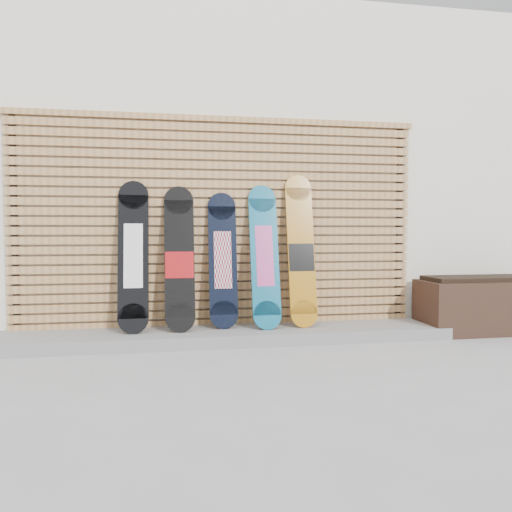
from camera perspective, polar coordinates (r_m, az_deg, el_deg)
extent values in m
plane|color=#979799|center=(4.45, -0.87, -11.54)|extent=(80.00, 80.00, 0.00)
cube|color=white|center=(7.87, -1.31, 7.99)|extent=(12.00, 5.00, 3.60)
cube|color=gray|center=(5.07, -3.79, -9.03)|extent=(4.60, 0.70, 0.12)
cube|color=#AD7B48|center=(5.34, -4.13, -7.57)|extent=(4.20, 0.05, 0.08)
cube|color=#AD7B48|center=(5.32, -4.14, -6.55)|extent=(4.20, 0.05, 0.08)
cube|color=#AD7B48|center=(5.31, -4.14, -5.51)|extent=(4.20, 0.05, 0.07)
cube|color=#AD7B48|center=(5.29, -4.15, -4.47)|extent=(4.20, 0.05, 0.07)
cube|color=#AD7B48|center=(5.28, -4.15, -3.43)|extent=(4.20, 0.05, 0.07)
cube|color=#AD7B48|center=(5.27, -4.15, -2.38)|extent=(4.20, 0.05, 0.07)
cube|color=#AD7B48|center=(5.26, -4.16, -1.33)|extent=(4.20, 0.05, 0.07)
cube|color=#AD7B48|center=(5.26, -4.16, -0.28)|extent=(4.20, 0.05, 0.07)
cube|color=#AD7B48|center=(5.25, -4.17, 0.78)|extent=(4.20, 0.05, 0.07)
cube|color=#AD7B48|center=(5.25, -4.17, 1.84)|extent=(4.20, 0.05, 0.08)
cube|color=#AD7B48|center=(5.25, -4.17, 2.90)|extent=(4.20, 0.05, 0.08)
cube|color=#AD7B48|center=(5.25, -4.18, 3.96)|extent=(4.20, 0.05, 0.08)
cube|color=#AD7B48|center=(5.25, -4.18, 5.02)|extent=(4.20, 0.05, 0.08)
cube|color=#AD7B48|center=(5.25, -4.19, 6.07)|extent=(4.20, 0.05, 0.08)
cube|color=#AD7B48|center=(5.26, -4.19, 7.13)|extent=(4.20, 0.05, 0.08)
cube|color=#AD7B48|center=(5.27, -4.19, 8.18)|extent=(4.20, 0.05, 0.08)
cube|color=#AD7B48|center=(5.28, -4.20, 9.23)|extent=(4.20, 0.05, 0.08)
cube|color=#AD7B48|center=(5.29, -4.20, 10.27)|extent=(4.20, 0.05, 0.08)
cube|color=#AD7B48|center=(5.30, -4.21, 11.31)|extent=(4.20, 0.05, 0.08)
cube|color=#AD7B48|center=(5.32, -4.21, 12.35)|extent=(4.20, 0.05, 0.08)
cube|color=#AD7B48|center=(5.33, -4.21, 13.38)|extent=(4.20, 0.05, 0.08)
cube|color=#AD7B48|center=(5.35, -4.22, 14.40)|extent=(4.20, 0.05, 0.08)
cube|color=black|center=(5.45, -25.85, 2.71)|extent=(0.06, 0.04, 2.23)
cube|color=black|center=(5.83, 15.98, 2.89)|extent=(0.06, 0.04, 2.23)
cube|color=#AD7B48|center=(5.37, -4.22, 15.33)|extent=(4.26, 0.07, 0.06)
cube|color=black|center=(5.98, 24.47, -5.27)|extent=(1.36, 0.57, 0.57)
cube|color=black|center=(5.94, 24.54, -2.34)|extent=(1.25, 0.45, 0.05)
cube|color=black|center=(5.03, -13.85, 0.04)|extent=(0.30, 0.30, 1.20)
cylinder|color=black|center=(4.96, -13.87, -6.98)|extent=(0.30, 0.09, 0.29)
cylinder|color=black|center=(5.17, -13.83, 6.76)|extent=(0.30, 0.09, 0.29)
cube|color=white|center=(5.03, -13.85, 0.04)|extent=(0.18, 0.17, 0.63)
cube|color=black|center=(5.02, -8.75, -0.20)|extent=(0.30, 0.30, 1.16)
cylinder|color=black|center=(4.95, -8.66, -6.96)|extent=(0.30, 0.09, 0.29)
cylinder|color=black|center=(5.16, -8.83, 6.29)|extent=(0.30, 0.09, 0.29)
cube|color=maroon|center=(5.01, -8.74, -1.03)|extent=(0.28, 0.09, 0.27)
cube|color=black|center=(5.10, -3.82, -0.45)|extent=(0.29, 0.22, 1.10)
cylinder|color=black|center=(5.06, -3.68, -6.72)|extent=(0.29, 0.07, 0.29)
cylinder|color=black|center=(5.19, -3.96, 5.67)|extent=(0.29, 0.07, 0.29)
cube|color=silver|center=(5.10, -3.82, -0.45)|extent=(0.18, 0.13, 0.58)
cube|color=#0D5E80|center=(5.10, 0.98, 0.02)|extent=(0.29, 0.32, 1.19)
cylinder|color=#0D5E80|center=(5.02, 1.29, -6.80)|extent=(0.29, 0.09, 0.29)
cylinder|color=#0D5E80|center=(5.25, 0.68, 6.55)|extent=(0.29, 0.09, 0.29)
cube|color=#CE4893|center=(5.10, 0.98, 0.02)|extent=(0.18, 0.18, 0.62)
cube|color=#AF6E12|center=(5.21, 5.16, 0.71)|extent=(0.28, 0.29, 1.31)
cylinder|color=#AF6E12|center=(5.15, 5.51, -6.61)|extent=(0.28, 0.08, 0.28)
cylinder|color=#AF6E12|center=(5.35, 4.82, 7.74)|extent=(0.28, 0.08, 0.28)
cube|color=black|center=(5.20, 5.20, -0.17)|extent=(0.27, 0.08, 0.29)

